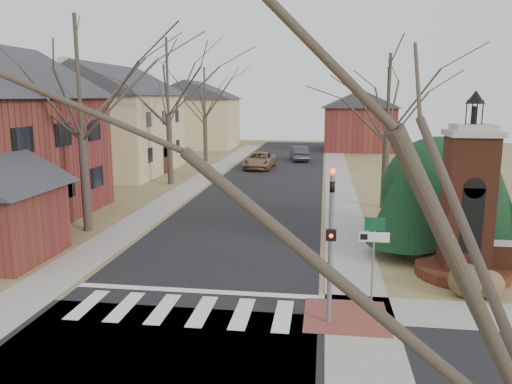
% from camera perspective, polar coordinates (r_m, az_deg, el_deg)
% --- Properties ---
extents(ground, '(120.00, 120.00, 0.00)m').
position_cam_1_polar(ground, '(14.72, -9.27, -14.48)').
color(ground, brown).
rests_on(ground, ground).
extents(main_street, '(8.00, 70.00, 0.01)m').
position_cam_1_polar(main_street, '(35.48, 1.14, 0.68)').
color(main_street, black).
rests_on(main_street, ground).
extents(cross_street, '(120.00, 8.00, 0.01)m').
position_cam_1_polar(cross_street, '(12.22, -13.65, -20.27)').
color(cross_street, black).
rests_on(cross_street, ground).
extents(crosswalk_zone, '(8.00, 2.20, 0.02)m').
position_cam_1_polar(crosswalk_zone, '(15.41, -8.38, -13.22)').
color(crosswalk_zone, silver).
rests_on(crosswalk_zone, ground).
extents(stop_bar, '(8.00, 0.35, 0.02)m').
position_cam_1_polar(stop_bar, '(16.74, -6.94, -11.17)').
color(stop_bar, silver).
rests_on(stop_bar, ground).
extents(sidewalk_right_main, '(2.00, 60.00, 0.02)m').
position_cam_1_polar(sidewalk_right_main, '(35.26, 9.56, 0.48)').
color(sidewalk_right_main, gray).
rests_on(sidewalk_right_main, ground).
extents(sidewalk_left, '(2.00, 60.00, 0.02)m').
position_cam_1_polar(sidewalk_left, '(36.44, -7.01, 0.88)').
color(sidewalk_left, gray).
rests_on(sidewalk_left, ground).
extents(curb_apron, '(2.40, 2.40, 0.02)m').
position_cam_1_polar(curb_apron, '(15.06, 10.22, -13.85)').
color(curb_apron, brown).
rests_on(curb_apron, ground).
extents(traffic_signal_pole, '(0.28, 0.41, 4.50)m').
position_cam_1_polar(traffic_signal_pole, '(13.76, 8.56, -4.77)').
color(traffic_signal_pole, slate).
rests_on(traffic_signal_pole, ground).
extents(sign_post, '(0.90, 0.07, 2.75)m').
position_cam_1_polar(sign_post, '(15.37, 13.29, -5.75)').
color(sign_post, slate).
rests_on(sign_post, ground).
extents(brick_gate_monument, '(3.20, 3.20, 6.47)m').
position_cam_1_polar(brick_gate_monument, '(18.80, 22.87, -2.61)').
color(brick_gate_monument, '#592A1A').
rests_on(brick_gate_monument, ground).
extents(house_stucco_left, '(9.80, 12.80, 9.28)m').
position_cam_1_polar(house_stucco_left, '(43.43, -16.20, 8.22)').
color(house_stucco_left, beige).
rests_on(house_stucco_left, ground).
extents(house_distant_left, '(10.80, 8.80, 8.53)m').
position_cam_1_polar(house_distant_left, '(62.80, -7.08, 8.92)').
color(house_distant_left, beige).
rests_on(house_distant_left, ground).
extents(house_distant_right, '(8.80, 8.80, 7.30)m').
position_cam_1_polar(house_distant_right, '(60.86, 11.65, 8.16)').
color(house_distant_right, brown).
rests_on(house_distant_right, ground).
extents(evergreen_near, '(2.80, 2.80, 4.10)m').
position_cam_1_polar(evergreen_near, '(20.32, 16.56, -0.86)').
color(evergreen_near, '#473D33').
rests_on(evergreen_near, ground).
extents(evergreen_mid, '(3.40, 3.40, 4.70)m').
position_cam_1_polar(evergreen_mid, '(22.16, 24.60, 0.34)').
color(evergreen_mid, '#473D33').
rests_on(evergreen_mid, ground).
extents(evergreen_mass, '(4.80, 4.80, 4.80)m').
position_cam_1_polar(evergreen_mass, '(23.05, 20.08, 0.53)').
color(evergreen_mass, black).
rests_on(evergreen_mass, ground).
extents(bare_tree_0, '(8.05, 8.05, 11.15)m').
position_cam_1_polar(bare_tree_0, '(24.39, -19.73, 13.60)').
color(bare_tree_0, '#473D33').
rests_on(bare_tree_0, ground).
extents(bare_tree_1, '(8.40, 8.40, 11.64)m').
position_cam_1_polar(bare_tree_1, '(36.45, -10.12, 13.46)').
color(bare_tree_1, '#473D33').
rests_on(bare_tree_1, ground).
extents(bare_tree_2, '(7.35, 7.35, 10.19)m').
position_cam_1_polar(bare_tree_2, '(49.07, -5.91, 11.67)').
color(bare_tree_2, '#473D33').
rests_on(bare_tree_2, ground).
extents(bare_tree_3, '(7.00, 7.00, 9.70)m').
position_cam_1_polar(bare_tree_3, '(28.89, 14.97, 11.33)').
color(bare_tree_3, '#473D33').
rests_on(bare_tree_3, ground).
extents(pickup_truck, '(2.60, 5.24, 1.43)m').
position_cam_1_polar(pickup_truck, '(44.21, 0.42, 3.63)').
color(pickup_truck, '#876549').
rests_on(pickup_truck, ground).
extents(distant_car, '(2.20, 4.56, 1.44)m').
position_cam_1_polar(distant_car, '(49.86, 4.97, 4.42)').
color(distant_car, '#36393E').
rests_on(distant_car, ground).
extents(dry_shrub_left, '(1.10, 1.10, 1.10)m').
position_cam_1_polar(dry_shrub_left, '(17.30, 22.87, -9.33)').
color(dry_shrub_left, brown).
rests_on(dry_shrub_left, ground).
extents(dry_shrub_right, '(0.92, 0.92, 0.92)m').
position_cam_1_polar(dry_shrub_right, '(17.52, 25.09, -9.56)').
color(dry_shrub_right, brown).
rests_on(dry_shrub_right, ground).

